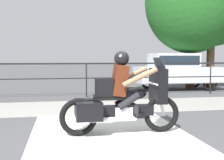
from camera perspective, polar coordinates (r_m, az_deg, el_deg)
ground_plane at (r=5.30m, az=0.43°, el=-11.69°), size 120.00×120.00×0.00m
sidewalk_band at (r=8.58m, az=-3.87°, el=-5.39°), size 44.00×2.40×0.01m
crosswalk_band at (r=5.10m, az=0.53°, el=-12.28°), size 3.03×6.00×0.01m
fence_railing at (r=10.61m, az=-5.24°, el=2.00°), size 36.00×0.05×1.30m
motorcycle at (r=5.42m, az=1.96°, el=-3.71°), size 2.37×0.76×1.61m
parked_car at (r=13.32m, az=12.89°, el=2.13°), size 3.91×1.64×1.69m
tree_behind_car at (r=14.21m, az=15.90°, el=14.96°), size 4.39×4.39×6.53m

